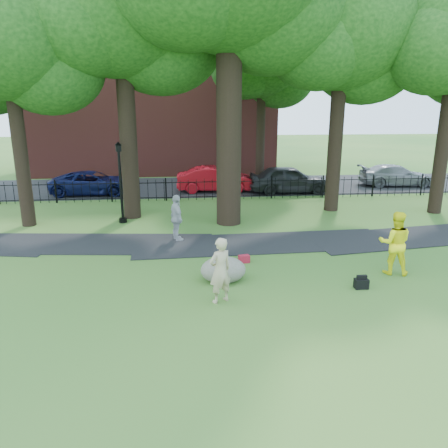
{
  "coord_description": "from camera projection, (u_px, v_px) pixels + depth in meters",
  "views": [
    {
      "loc": [
        -2.04,
        -12.19,
        5.41
      ],
      "look_at": [
        -0.69,
        2.0,
        1.38
      ],
      "focal_mm": 35.0,
      "sensor_mm": 36.0,
      "label": 1
    }
  ],
  "objects": [
    {
      "name": "woman",
      "position": [
        220.0,
        270.0,
        11.94
      ],
      "size": [
        0.81,
        0.72,
        1.87
      ],
      "primitive_type": "imported",
      "rotation": [
        0.0,
        0.0,
        3.63
      ],
      "color": "tan",
      "rests_on": "ground"
    },
    {
      "name": "backpack",
      "position": [
        361.0,
        284.0,
        13.02
      ],
      "size": [
        0.4,
        0.26,
        0.3
      ],
      "primitive_type": "cube",
      "rotation": [
        0.0,
        0.0,
        0.01
      ],
      "color": "black",
      "rests_on": "ground"
    },
    {
      "name": "red_sedan",
      "position": [
        215.0,
        179.0,
        26.82
      ],
      "size": [
        4.72,
        1.78,
        1.54
      ],
      "primitive_type": "imported",
      "rotation": [
        0.0,
        0.0,
        1.54
      ],
      "color": "#A90D17",
      "rests_on": "ground"
    },
    {
      "name": "red_bag",
      "position": [
        244.0,
        259.0,
        15.12
      ],
      "size": [
        0.41,
        0.3,
        0.26
      ],
      "primitive_type": "cube",
      "rotation": [
        0.0,
        0.0,
        0.18
      ],
      "color": "maroon",
      "rests_on": "ground"
    },
    {
      "name": "navy_van",
      "position": [
        93.0,
        183.0,
        26.05
      ],
      "size": [
        4.95,
        2.29,
        1.37
      ],
      "primitive_type": "imported",
      "rotation": [
        0.0,
        0.0,
        1.57
      ],
      "color": "#0C123E",
      "rests_on": "ground"
    },
    {
      "name": "silver_car",
      "position": [
        396.0,
        175.0,
        28.67
      ],
      "size": [
        4.88,
        2.27,
        1.38
      ],
      "primitive_type": "imported",
      "rotation": [
        0.0,
        0.0,
        1.5
      ],
      "color": "gray",
      "rests_on": "ground"
    },
    {
      "name": "grey_car",
      "position": [
        289.0,
        179.0,
        26.44
      ],
      "size": [
        4.91,
        2.09,
        1.66
      ],
      "primitive_type": "imported",
      "rotation": [
        0.0,
        0.0,
        1.54
      ],
      "color": "black",
      "rests_on": "ground"
    },
    {
      "name": "iron_fence",
      "position": [
        219.0,
        189.0,
        24.67
      ],
      "size": [
        44.0,
        0.04,
        1.2
      ],
      "color": "black",
      "rests_on": "ground"
    },
    {
      "name": "footpath",
      "position": [
        262.0,
        243.0,
        17.16
      ],
      "size": [
        36.07,
        3.85,
        0.03
      ],
      "primitive_type": "cube",
      "rotation": [
        0.0,
        0.0,
        0.03
      ],
      "color": "black",
      "rests_on": "ground"
    },
    {
      "name": "ground",
      "position": [
        253.0,
        284.0,
        13.34
      ],
      "size": [
        120.0,
        120.0,
        0.0
      ],
      "primitive_type": "plane",
      "color": "#2A5F21",
      "rests_on": "ground"
    },
    {
      "name": "brick_building",
      "position": [
        156.0,
        93.0,
        34.33
      ],
      "size": [
        18.0,
        8.0,
        12.0
      ],
      "primitive_type": "cube",
      "color": "maroon",
      "rests_on": "ground"
    },
    {
      "name": "street",
      "position": [
        214.0,
        186.0,
        28.66
      ],
      "size": [
        80.0,
        7.0,
        0.02
      ],
      "primitive_type": "cube",
      "color": "black",
      "rests_on": "ground"
    },
    {
      "name": "man",
      "position": [
        395.0,
        243.0,
        13.94
      ],
      "size": [
        1.2,
        1.05,
        2.07
      ],
      "primitive_type": "imported",
      "rotation": [
        0.0,
        0.0,
        2.83
      ],
      "color": "#FFF515",
      "rests_on": "ground"
    },
    {
      "name": "lamppost",
      "position": [
        121.0,
        184.0,
        19.65
      ],
      "size": [
        0.37,
        0.37,
        3.69
      ],
      "rotation": [
        0.0,
        0.0,
        0.26
      ],
      "color": "black",
      "rests_on": "ground"
    },
    {
      "name": "boulder",
      "position": [
        223.0,
        268.0,
        13.52
      ],
      "size": [
        1.52,
        1.21,
        0.82
      ],
      "primitive_type": "ellipsoid",
      "rotation": [
        0.0,
        0.0,
        -0.11
      ],
      "color": "#5F594F",
      "rests_on": "ground"
    },
    {
      "name": "tree_row",
      "position": [
        237.0,
        36.0,
        19.21
      ],
      "size": [
        26.82,
        7.96,
        12.42
      ],
      "color": "black",
      "rests_on": "ground"
    },
    {
      "name": "pedestrian",
      "position": [
        177.0,
        218.0,
        17.25
      ],
      "size": [
        0.8,
        1.19,
        1.87
      ],
      "primitive_type": "imported",
      "rotation": [
        0.0,
        0.0,
        1.91
      ],
      "color": "#A1A1A5",
      "rests_on": "ground"
    }
  ]
}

